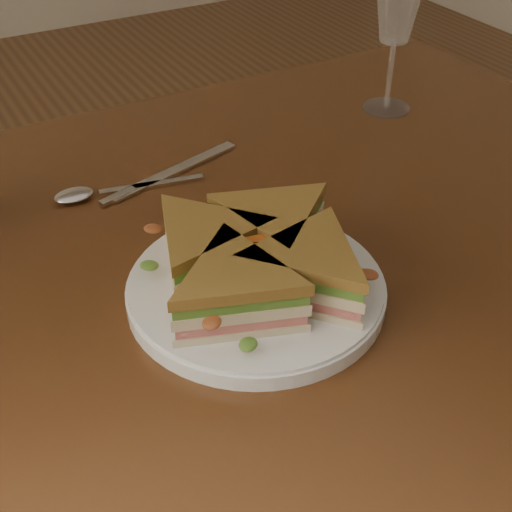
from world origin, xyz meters
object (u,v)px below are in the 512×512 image
at_px(spoon, 93,193).
at_px(table, 233,310).
at_px(plate, 256,290).
at_px(knife, 166,175).
at_px(wine_glass, 398,5).
at_px(sandwich_wedges, 256,260).

bearing_deg(spoon, table, -47.72).
relative_size(plate, knife, 1.22).
distance_m(knife, wine_glass, 0.40).
relative_size(spoon, wine_glass, 0.85).
xyz_separation_m(plate, knife, (0.02, 0.26, -0.01)).
distance_m(table, wine_glass, 0.48).
bearing_deg(spoon, plate, -61.68).
distance_m(plate, spoon, 0.27).
height_order(table, plate, plate).
bearing_deg(knife, sandwich_wedges, -109.75).
relative_size(plate, wine_glass, 1.20).
relative_size(plate, sandwich_wedges, 0.91).
xyz_separation_m(sandwich_wedges, wine_glass, (0.38, 0.28, 0.11)).
bearing_deg(knife, wine_glass, -12.51).
bearing_deg(spoon, knife, 11.20).
xyz_separation_m(sandwich_wedges, spoon, (-0.08, 0.26, -0.04)).
distance_m(spoon, wine_glass, 0.49).
bearing_deg(knife, spoon, 163.59).
xyz_separation_m(table, knife, (-0.00, 0.17, 0.10)).
xyz_separation_m(table, plate, (-0.02, -0.09, 0.11)).
relative_size(table, sandwich_wedges, 4.25).
bearing_deg(sandwich_wedges, wine_glass, 36.73).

